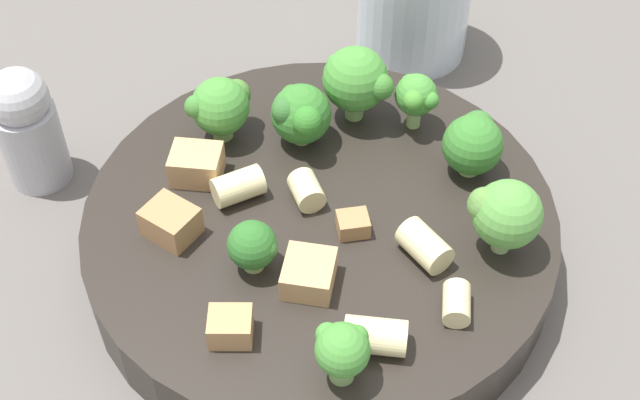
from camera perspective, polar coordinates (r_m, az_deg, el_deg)
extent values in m
plane|color=#5B5651|center=(0.50, 0.00, -3.49)|extent=(2.00, 2.00, 0.00)
cylinder|color=#28231E|center=(0.49, 0.00, -2.19)|extent=(0.26, 0.26, 0.04)
cylinder|color=beige|center=(0.48, 0.00, -1.05)|extent=(0.23, 0.23, 0.01)
torus|color=#28231E|center=(0.48, 0.00, -0.97)|extent=(0.25, 0.25, 0.00)
cylinder|color=#9EC175|center=(0.52, 6.03, 5.42)|extent=(0.01, 0.01, 0.02)
sphere|color=#478E38|center=(0.51, 6.16, 6.71)|extent=(0.02, 0.02, 0.02)
sphere|color=#489133|center=(0.50, 6.00, 6.34)|extent=(0.01, 0.01, 0.01)
sphere|color=#408A32|center=(0.51, 7.03, 6.35)|extent=(0.01, 0.01, 0.01)
sphere|color=#458339|center=(0.52, 5.80, 7.40)|extent=(0.01, 0.01, 0.01)
cylinder|color=#93B766|center=(0.51, -1.19, 4.24)|extent=(0.01, 0.01, 0.01)
sphere|color=#387A2D|center=(0.50, -1.21, 5.52)|extent=(0.03, 0.03, 0.03)
sphere|color=#337A28|center=(0.49, -0.81, 5.06)|extent=(0.02, 0.02, 0.02)
sphere|color=#3A7E29|center=(0.51, -1.81, 6.71)|extent=(0.01, 0.01, 0.01)
sphere|color=#33682D|center=(0.49, -2.22, 5.72)|extent=(0.02, 0.02, 0.02)
cylinder|color=#9EC175|center=(0.50, 9.52, 2.24)|extent=(0.01, 0.01, 0.01)
sphere|color=#387A2D|center=(0.49, 9.74, 3.50)|extent=(0.03, 0.03, 0.03)
sphere|color=#36712F|center=(0.50, 10.06, 4.64)|extent=(0.02, 0.02, 0.02)
sphere|color=#377428|center=(0.50, 9.93, 4.56)|extent=(0.02, 0.02, 0.02)
cylinder|color=#9EC175|center=(0.46, 11.50, -2.82)|extent=(0.01, 0.01, 0.01)
sphere|color=#569942|center=(0.45, 11.85, -1.29)|extent=(0.04, 0.04, 0.04)
sphere|color=#59893D|center=(0.44, 10.33, -0.60)|extent=(0.02, 0.02, 0.02)
sphere|color=#598C41|center=(0.45, 10.53, -0.40)|extent=(0.02, 0.02, 0.02)
cylinder|color=#84AD60|center=(0.52, -6.26, 4.59)|extent=(0.01, 0.01, 0.01)
sphere|color=#478E38|center=(0.51, -6.41, 5.98)|extent=(0.03, 0.03, 0.03)
sphere|color=#3E7C32|center=(0.50, -7.93, 5.94)|extent=(0.01, 0.01, 0.01)
sphere|color=#4A7B32|center=(0.51, -5.39, 6.78)|extent=(0.02, 0.02, 0.02)
cylinder|color=#84AD60|center=(0.41, 1.41, -10.70)|extent=(0.01, 0.01, 0.01)
sphere|color=#478E38|center=(0.40, 1.45, -9.57)|extent=(0.03, 0.03, 0.03)
sphere|color=#438D34|center=(0.40, 2.36, -8.73)|extent=(0.01, 0.01, 0.01)
sphere|color=#458F39|center=(0.40, 0.49, -8.60)|extent=(0.01, 0.01, 0.01)
cylinder|color=#9EC175|center=(0.45, -4.28, -3.90)|extent=(0.01, 0.01, 0.01)
sphere|color=#2D6B28|center=(0.44, -4.37, -2.89)|extent=(0.03, 0.03, 0.03)
sphere|color=#27642A|center=(0.44, -3.57, -2.41)|extent=(0.01, 0.01, 0.01)
sphere|color=#2D5C26|center=(0.44, -3.40, -3.16)|extent=(0.01, 0.01, 0.01)
cylinder|color=#84AD60|center=(0.53, 2.33, 6.03)|extent=(0.01, 0.01, 0.02)
sphere|color=#478E38|center=(0.51, 2.40, 7.73)|extent=(0.04, 0.04, 0.04)
sphere|color=#3E7C2F|center=(0.51, 3.87, 7.24)|extent=(0.02, 0.02, 0.02)
sphere|color=#479235|center=(0.51, 1.20, 8.62)|extent=(0.01, 0.01, 0.01)
cylinder|color=beige|center=(0.48, -5.39, 0.59)|extent=(0.03, 0.03, 0.02)
cylinder|color=beige|center=(0.44, 8.74, -6.55)|extent=(0.02, 0.02, 0.01)
cylinder|color=beige|center=(0.48, -0.87, 0.61)|extent=(0.02, 0.03, 0.02)
cylinder|color=beige|center=(0.42, 3.56, -8.67)|extent=(0.03, 0.02, 0.02)
cylinder|color=beige|center=(0.45, 6.71, -2.92)|extent=(0.03, 0.03, 0.02)
cube|color=#A87A4C|center=(0.47, -9.53, -1.39)|extent=(0.03, 0.03, 0.02)
cube|color=#A87A4C|center=(0.46, 2.12, -1.55)|extent=(0.02, 0.02, 0.01)
cube|color=tan|center=(0.49, -7.91, 2.25)|extent=(0.03, 0.03, 0.02)
cube|color=tan|center=(0.42, -5.75, -8.08)|extent=(0.02, 0.02, 0.01)
cube|color=tan|center=(0.44, -0.72, -4.75)|extent=(0.03, 0.03, 0.02)
cylinder|color=silver|center=(0.63, 5.94, 11.61)|extent=(0.07, 0.07, 0.05)
cylinder|color=#B2B2B7|center=(0.55, -17.89, 3.45)|extent=(0.04, 0.04, 0.05)
sphere|color=#B7B7BC|center=(0.53, -18.78, 6.23)|extent=(0.04, 0.04, 0.04)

